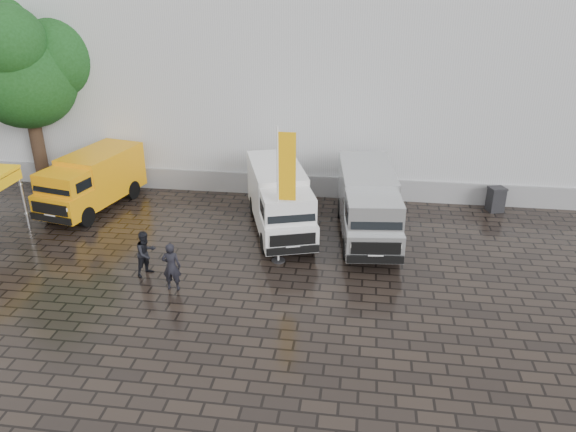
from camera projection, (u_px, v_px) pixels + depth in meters
name	position (u px, v px, depth m)	size (l,w,h in m)	color
ground	(266.00, 280.00, 19.34)	(120.00, 120.00, 0.00)	black
exhibition_hall	(350.00, 43.00, 31.14)	(44.00, 16.00, 12.00)	silver
hall_plinth	(338.00, 187.00, 26.08)	(44.00, 0.15, 1.00)	gray
van_yellow	(92.00, 183.00, 24.60)	(2.03, 5.28, 2.44)	orange
van_white	(280.00, 201.00, 22.48)	(1.95, 5.86, 2.54)	white
van_silver	(368.00, 206.00, 21.93)	(2.02, 6.05, 2.62)	#BABDBF
flagpole	(283.00, 189.00, 19.41)	(0.88, 0.50, 5.07)	black
tree	(23.00, 67.00, 25.70)	(4.94, 4.94, 8.86)	black
wheelie_bin	(496.00, 199.00, 24.62)	(0.66, 0.66, 1.10)	black
person_front	(171.00, 267.00, 18.45)	(0.62, 0.41, 1.70)	black
person_tent	(146.00, 253.00, 19.39)	(0.79, 0.62, 1.63)	black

